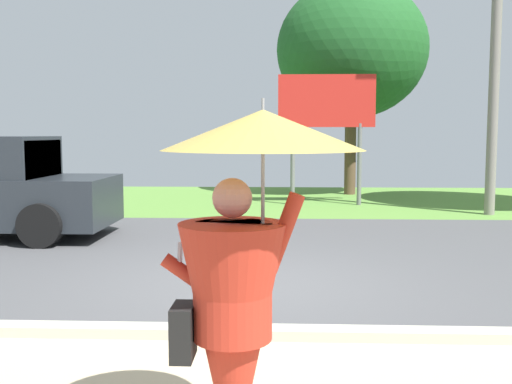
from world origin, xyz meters
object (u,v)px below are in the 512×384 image
(roadside_billboard, at_px, (327,110))
(tree_left_far, at_px, (352,50))
(monk_pedestrian, at_px, (241,277))
(utility_pole, at_px, (496,42))

(roadside_billboard, xyz_separation_m, tree_left_far, (0.97, 2.86, 1.96))
(monk_pedestrian, bearing_deg, tree_left_far, 79.57)
(monk_pedestrian, bearing_deg, utility_pole, 63.31)
(monk_pedestrian, xyz_separation_m, roadside_billboard, (1.41, 13.06, 1.40))
(monk_pedestrian, distance_m, tree_left_far, 16.45)
(monk_pedestrian, height_order, utility_pole, utility_pole)
(monk_pedestrian, relative_size, tree_left_far, 0.32)
(roadside_billboard, bearing_deg, tree_left_far, 71.24)
(monk_pedestrian, xyz_separation_m, utility_pole, (5.18, 11.23, 2.89))
(utility_pole, xyz_separation_m, tree_left_far, (-2.80, 4.69, 0.47))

